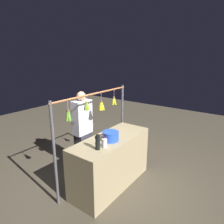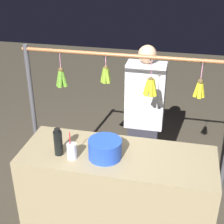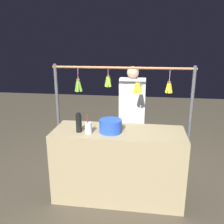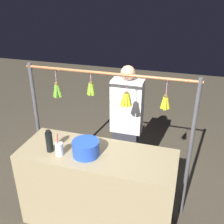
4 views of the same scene
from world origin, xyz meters
name	(u,v)px [view 4 (image 4 of 4)]	position (x,y,z in m)	size (l,w,h in m)	color
ground_plane	(99,218)	(0.00, 0.00, 0.00)	(12.00, 12.00, 0.00)	#4C4335
market_counter	(98,188)	(0.00, 0.00, 0.45)	(1.61, 0.61, 0.91)	tan
display_rack	(108,117)	(0.00, -0.37, 1.14)	(1.87, 0.13, 1.67)	#4C4C51
water_bottle	(49,141)	(0.47, 0.10, 1.02)	(0.07, 0.07, 0.24)	black
blue_bucket	(86,148)	(0.09, 0.06, 0.99)	(0.27, 0.27, 0.16)	blue
drink_cup	(59,149)	(0.34, 0.13, 0.98)	(0.08, 0.08, 0.23)	silver
vendor_person	(126,128)	(-0.11, -0.79, 0.80)	(0.38, 0.21, 1.61)	#2D2D38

